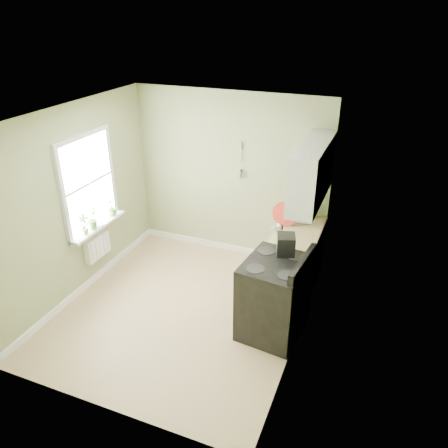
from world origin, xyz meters
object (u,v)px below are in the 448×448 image
at_px(stove, 274,297).
at_px(kettle, 279,228).
at_px(stand_mixer, 302,208).
at_px(coffee_maker, 285,250).

xyz_separation_m(stove, kettle, (-0.23, 0.96, 0.47)).
bearing_deg(stand_mixer, stove, -88.73).
distance_m(stove, kettle, 1.09).
relative_size(stand_mixer, coffee_maker, 1.17).
height_order(stand_mixer, kettle, stand_mixer).
distance_m(stand_mixer, coffee_maker, 1.30).
relative_size(kettle, coffee_maker, 0.44).
bearing_deg(kettle, stove, -76.61).
height_order(stove, stand_mixer, stand_mixer).
bearing_deg(stand_mixer, kettle, -108.34).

